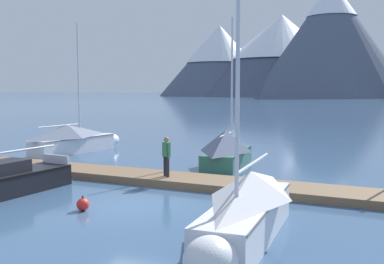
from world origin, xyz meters
TOP-DOWN VIEW (x-y plane):
  - ground_plane at (0.00, 0.00)m, footprint 700.00×700.00m
  - mountain_west_summit at (-65.07, 222.01)m, footprint 63.54×63.54m
  - mountain_central_massif at (-33.30, 226.46)m, footprint 93.44×93.44m
  - mountain_shoulder_ridge at (-7.23, 200.52)m, footprint 68.25×68.25m
  - dock at (0.00, 4.00)m, footprint 24.61×4.16m
  - sailboat_nearest_berth at (-9.54, 10.58)m, footprint 2.90×7.13m
  - sailboat_mid_dock_port at (0.86, 9.09)m, footprint 2.10×6.28m
  - sailboat_mid_dock_starboard at (4.58, -2.27)m, footprint 1.61×6.47m
  - person_on_dock at (-0.32, 3.77)m, footprint 0.46×0.43m
  - mooring_buoy_inner_mooring at (-1.16, -1.15)m, footprint 0.41×0.41m

SIDE VIEW (x-z plane):
  - ground_plane at x=0.00m, z-range 0.00..0.00m
  - dock at x=0.00m, z-range 0.00..0.30m
  - mooring_buoy_inner_mooring at x=-1.16m, z-range -0.04..0.46m
  - sailboat_nearest_berth at x=-9.54m, z-range -3.16..4.87m
  - sailboat_mid_dock_starboard at x=4.58m, z-range -2.49..4.21m
  - sailboat_mid_dock_port at x=0.86m, z-range -2.97..4.72m
  - person_on_dock at x=-0.32m, z-range 0.42..2.11m
  - mountain_west_summit at x=-65.07m, z-range 1.22..38.16m
  - mountain_central_massif at x=-33.30m, z-range 1.44..42.84m
  - mountain_shoulder_ridge at x=-7.23m, z-range 0.51..51.13m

